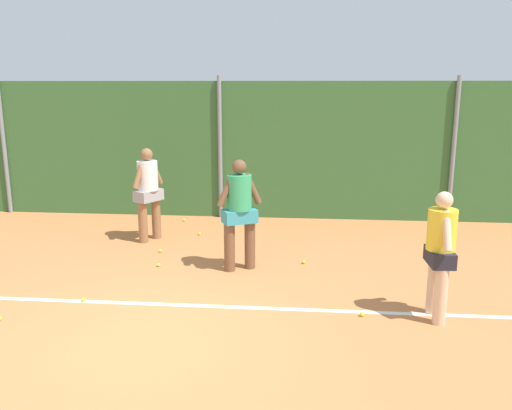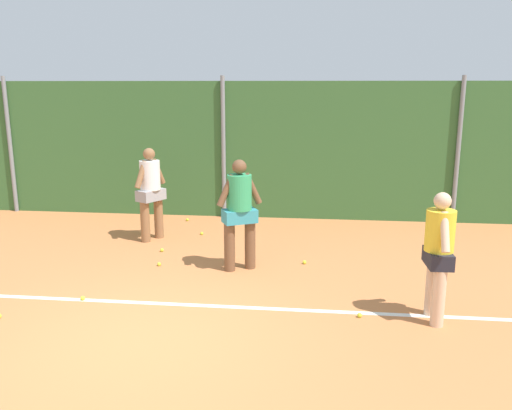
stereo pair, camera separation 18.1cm
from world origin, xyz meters
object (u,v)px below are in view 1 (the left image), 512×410
Objects in this scene: tennis_ball_5 at (83,300)px; tennis_ball_6 at (160,251)px; tennis_ball_4 at (199,234)px; tennis_ball_8 at (159,265)px; player_backcourt_far at (148,189)px; tennis_ball_7 at (184,220)px; tennis_ball_0 at (362,314)px; player_foreground_near at (440,249)px; player_midcourt at (240,209)px; tennis_ball_1 at (304,262)px.

tennis_ball_6 is (0.50, 2.40, 0.00)m from tennis_ball_5.
tennis_ball_4 is 2.04m from tennis_ball_8.
player_backcourt_far reaches higher than tennis_ball_7.
tennis_ball_0 is 1.00× the size of tennis_ball_8.
tennis_ball_7 is at bearing 41.49° from player_foreground_near.
player_backcourt_far is (-4.94, 3.27, 0.07)m from player_foreground_near.
player_midcourt reaches higher than player_foreground_near.
tennis_ball_0 is 4.82m from tennis_ball_4.
tennis_ball_8 is at bearing 153.15° from player_midcourt.
tennis_ball_6 is 1.00× the size of tennis_ball_8.
tennis_ball_4 is (-2.21, 1.62, 0.00)m from tennis_ball_1.
tennis_ball_0 is at bearing -69.30° from tennis_ball_1.
tennis_ball_4 is 3.76m from tennis_ball_5.
player_backcourt_far is 1.36m from tennis_ball_6.
player_midcourt is 2.78m from tennis_ball_0.
tennis_ball_5 is at bearing -169.77° from player_midcourt.
player_backcourt_far is 3.52m from tennis_ball_1.
tennis_ball_5 is (-5.01, 0.09, -0.96)m from player_foreground_near.
player_midcourt is (-2.89, 1.70, 0.08)m from player_foreground_near.
tennis_ball_4 and tennis_ball_8 have the same top height.
player_foreground_near reaches higher than tennis_ball_5.
tennis_ball_1 is at bearing -44.33° from tennis_ball_7.
tennis_ball_8 is (0.18, -0.79, 0.00)m from tennis_ball_6.
tennis_ball_1 is (-0.80, 2.13, 0.00)m from tennis_ball_0.
tennis_ball_7 is at bearing 94.72° from tennis_ball_8.
tennis_ball_1 is at bearing -7.46° from player_midcourt.
tennis_ball_4 is 1.00× the size of tennis_ball_5.
tennis_ball_0 is at bearing 90.30° from player_foreground_near.
tennis_ball_4 is at bearing 145.37° from player_backcourt_far.
tennis_ball_0 is (3.95, -3.31, -1.03)m from player_backcourt_far.
player_foreground_near is at bearing -57.29° from player_midcourt.
tennis_ball_0 is 1.00× the size of tennis_ball_7.
tennis_ball_5 is at bearing -148.23° from tennis_ball_1.
player_backcourt_far is at bearing 54.40° from player_foreground_near.
tennis_ball_5 is at bearing -95.13° from tennis_ball_7.
tennis_ball_1 and tennis_ball_6 have the same top height.
player_backcourt_far is 28.65× the size of tennis_ball_7.
tennis_ball_4 is at bearing 80.80° from tennis_ball_8.
player_midcourt is 2.86m from tennis_ball_5.
player_midcourt is 28.94× the size of tennis_ball_1.
tennis_ball_7 is 1.00× the size of tennis_ball_8.
player_backcourt_far is 5.25m from tennis_ball_0.
player_foreground_near is 26.76× the size of tennis_ball_6.
tennis_ball_5 is (-4.03, 0.13, 0.00)m from tennis_ball_0.
tennis_ball_4 and tennis_ball_5 have the same top height.
player_foreground_near is 3.35m from player_midcourt.
tennis_ball_0 is (1.91, -1.74, -1.04)m from player_midcourt.
tennis_ball_1 and tennis_ball_4 have the same top height.
tennis_ball_0 is at bearing -35.65° from tennis_ball_6.
tennis_ball_0 is at bearing -27.43° from tennis_ball_8.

